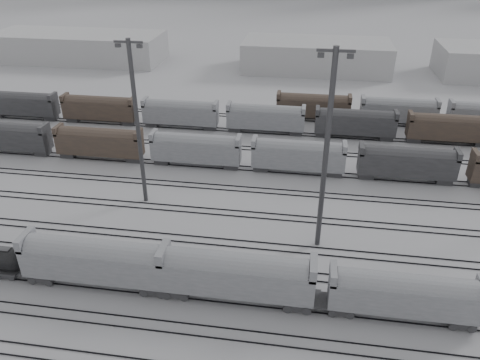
# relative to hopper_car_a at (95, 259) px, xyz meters

# --- Properties ---
(ground) EXTENTS (900.00, 900.00, 0.00)m
(ground) POSITION_rel_hopper_car_a_xyz_m (12.84, -1.00, -3.66)
(ground) COLOR #AAAAAF
(ground) RESTS_ON ground
(tracks) EXTENTS (220.00, 71.50, 0.16)m
(tracks) POSITION_rel_hopper_car_a_xyz_m (12.84, 16.50, -3.58)
(tracks) COLOR black
(tracks) RESTS_ON ground
(hopper_car_a) EXTENTS (16.54, 3.29, 5.92)m
(hopper_car_a) POSITION_rel_hopper_car_a_xyz_m (0.00, 0.00, 0.00)
(hopper_car_a) COLOR #252527
(hopper_car_a) RESTS_ON ground
(hopper_car_b) EXTENTS (16.57, 3.29, 5.92)m
(hopper_car_b) POSITION_rel_hopper_car_a_xyz_m (15.72, 0.00, 0.01)
(hopper_car_b) COLOR #252527
(hopper_car_b) RESTS_ON ground
(hopper_car_c) EXTENTS (15.06, 2.99, 5.38)m
(hopper_car_c) POSITION_rel_hopper_car_a_xyz_m (32.83, 0.00, -0.33)
(hopper_car_c) COLOR #252527
(hopper_car_c) RESTS_ON ground
(light_mast_b) EXTENTS (3.77, 0.60, 23.54)m
(light_mast_b) POSITION_rel_hopper_car_a_xyz_m (-0.88, 18.57, 8.83)
(light_mast_b) COLOR #3B3B3D
(light_mast_b) RESTS_ON ground
(light_mast_c) EXTENTS (4.00, 0.64, 25.01)m
(light_mast_c) POSITION_rel_hopper_car_a_xyz_m (24.30, 11.57, 9.61)
(light_mast_c) COLOR #3B3B3D
(light_mast_c) RESTS_ON ground
(bg_string_near) EXTENTS (151.00, 3.00, 5.60)m
(bg_string_near) POSITION_rel_hopper_car_a_xyz_m (20.84, 31.00, -0.86)
(bg_string_near) COLOR gray
(bg_string_near) RESTS_ON ground
(bg_string_mid) EXTENTS (151.00, 3.00, 5.60)m
(bg_string_mid) POSITION_rel_hopper_car_a_xyz_m (30.84, 47.00, -0.86)
(bg_string_mid) COLOR #252527
(bg_string_mid) RESTS_ON ground
(bg_string_far) EXTENTS (66.00, 3.00, 5.60)m
(bg_string_far) POSITION_rel_hopper_car_a_xyz_m (48.34, 55.00, -0.86)
(bg_string_far) COLOR #44362B
(bg_string_far) RESTS_ON ground
(warehouse_left) EXTENTS (50.00, 18.00, 8.00)m
(warehouse_left) POSITION_rel_hopper_car_a_xyz_m (-47.16, 94.00, 0.34)
(warehouse_left) COLOR #A4A4A7
(warehouse_left) RESTS_ON ground
(warehouse_mid) EXTENTS (40.00, 18.00, 8.00)m
(warehouse_mid) POSITION_rel_hopper_car_a_xyz_m (22.84, 94.00, 0.34)
(warehouse_mid) COLOR #A4A4A7
(warehouse_mid) RESTS_ON ground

